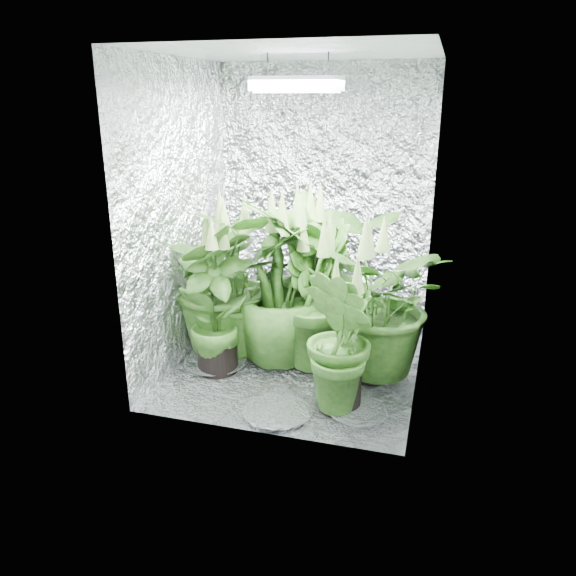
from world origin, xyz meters
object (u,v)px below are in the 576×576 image
Objects in this scene: plant_e at (374,302)px; circulation_fan at (391,320)px; plant_g at (342,342)px; plant_b at (315,276)px; plant_c at (317,298)px; plant_f at (215,299)px; plant_a at (228,279)px; plant_d at (279,285)px; grow_lamp at (297,84)px.

plant_e reaches higher than circulation_fan.
plant_g is (-0.12, -0.46, -0.09)m from plant_e.
plant_b is 2.97× the size of circulation_fan.
plant_g is at bearing -62.84° from plant_c.
plant_f is at bearing -136.23° from plant_b.
plant_a is 0.38m from plant_d.
plant_b is 0.32m from plant_d.
grow_lamp is 0.45× the size of plant_f.
plant_f is (-0.54, -0.52, -0.05)m from plant_b.
plant_a is at bearing -157.66° from plant_b.
plant_c is at bearing -134.86° from circulation_fan.
plant_e is (1.02, -0.08, -0.03)m from plant_a.
plant_b is at bearing 145.58° from plant_e.
grow_lamp is at bearing 18.78° from plant_f.
grow_lamp reaches higher than plant_g.
grow_lamp is 1.86m from circulation_fan.
grow_lamp is at bearing 131.85° from plant_g.
circulation_fan is (0.19, 1.05, -0.26)m from plant_g.
plant_g is at bearing -104.31° from circulation_fan.
plant_a reaches higher than plant_f.
plant_c is (0.64, -0.03, -0.06)m from plant_a.
plant_g is (0.38, -0.43, -1.39)m from grow_lamp.
plant_a is 1.03m from plant_e.
circulation_fan is (1.09, 0.50, -0.38)m from plant_a.
plant_d is at bearing -4.93° from plant_a.
grow_lamp is 1.34m from plant_c.
plant_c is 0.88× the size of plant_d.
plant_c is 0.27m from plant_d.
plant_c is 1.13× the size of plant_g.
circulation_fan is (0.53, 0.27, -0.39)m from plant_b.
plant_b is 0.71m from circulation_fan.
plant_c is 0.97× the size of plant_f.
grow_lamp reaches higher than plant_b.
plant_b is (0.56, 0.23, 0.01)m from plant_a.
plant_c is 0.77m from circulation_fan.
plant_b is 1.10× the size of plant_f.
plant_b is 1.13× the size of plant_c.
plant_f is at bearing -144.25° from plant_d.
plant_d is 0.65m from plant_e.
plant_d is 2.96× the size of circulation_fan.
plant_f is 2.71× the size of circulation_fan.
plant_a is 0.61m from plant_b.
plant_e is 1.00× the size of plant_f.
plant_c is at bearing -73.32° from plant_b.
plant_b reaches higher than plant_c.
plant_e is at bearing -101.16° from circulation_fan.
plant_d is (-0.26, -0.00, 0.07)m from plant_c.
plant_a is 0.29m from plant_f.
circulation_fan is (0.07, 0.58, -0.35)m from plant_e.
plant_d is at bearing -147.60° from circulation_fan.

